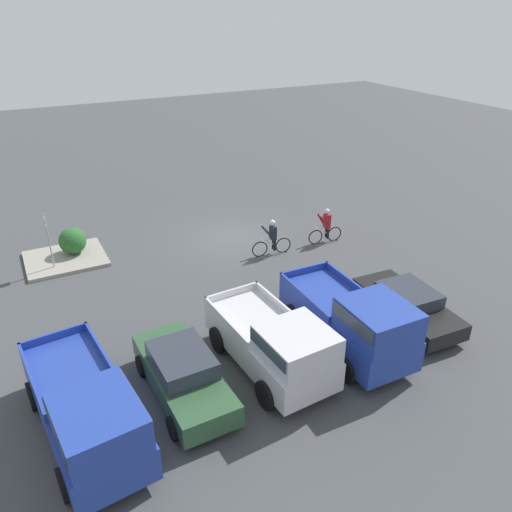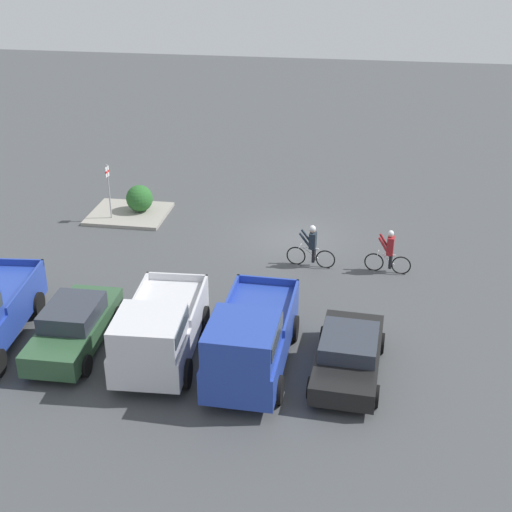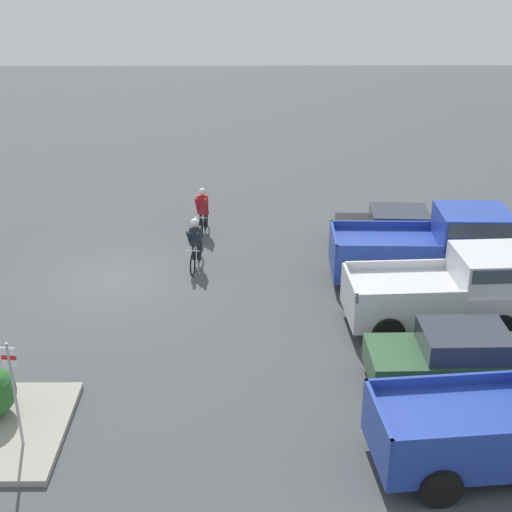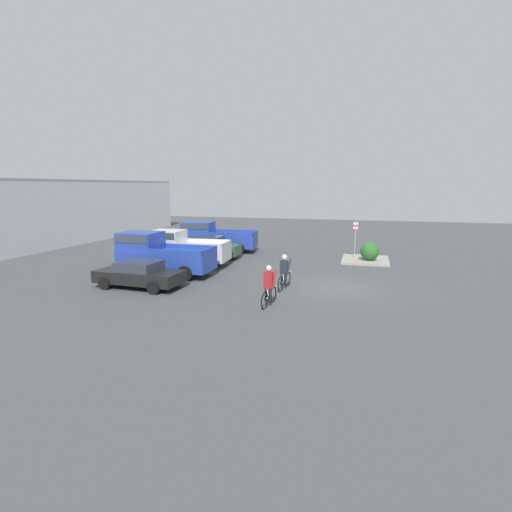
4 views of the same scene
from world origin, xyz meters
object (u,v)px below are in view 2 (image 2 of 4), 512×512
at_px(sedan_0, 349,354).
at_px(cyclist_0, 312,246).
at_px(pickup_truck_1, 158,331).
at_px(pickup_truck_0, 250,340).
at_px(cyclist_1, 389,252).
at_px(fire_lane_sign, 109,187).
at_px(shrub, 139,198).
at_px(sedan_1, 74,326).

xyz_separation_m(sedan_0, cyclist_0, (1.69, -6.86, 0.18)).
distance_m(pickup_truck_1, cyclist_0, 8.20).
relative_size(pickup_truck_0, cyclist_1, 3.05).
bearing_deg(sedan_0, cyclist_1, -100.01).
distance_m(sedan_0, fire_lane_sign, 14.58).
relative_size(cyclist_0, cyclist_1, 1.09).
distance_m(pickup_truck_0, fire_lane_sign, 13.04).
bearing_deg(fire_lane_sign, shrub, -136.00).
relative_size(sedan_0, cyclist_1, 2.51).
distance_m(sedan_0, pickup_truck_0, 2.91).
relative_size(pickup_truck_1, fire_lane_sign, 1.91).
relative_size(sedan_1, shrub, 3.76).
bearing_deg(fire_lane_sign, cyclist_0, 161.59).
bearing_deg(cyclist_0, pickup_truck_0, 81.32).
bearing_deg(sedan_0, pickup_truck_0, 10.40).
bearing_deg(cyclist_0, cyclist_1, 178.89).
distance_m(cyclist_0, cyclist_1, 2.89).
height_order(pickup_truck_1, shrub, pickup_truck_1).
xyz_separation_m(sedan_0, sedan_1, (8.40, -0.10, 0.09)).
bearing_deg(sedan_0, sedan_1, -0.66).
height_order(sedan_0, cyclist_1, cyclist_1).
xyz_separation_m(sedan_1, fire_lane_sign, (2.30, -9.76, 0.80)).
xyz_separation_m(pickup_truck_0, shrub, (6.88, -11.34, -0.46)).
distance_m(sedan_1, shrub, 10.81).
xyz_separation_m(sedan_1, cyclist_1, (-9.60, -6.70, 0.09)).
bearing_deg(pickup_truck_0, fire_lane_sign, -52.75).
bearing_deg(shrub, sedan_0, 131.84).
bearing_deg(shrub, pickup_truck_1, 110.22).
xyz_separation_m(fire_lane_sign, shrub, (-1.00, -0.97, -0.81)).
bearing_deg(pickup_truck_1, shrub, -69.78).
height_order(cyclist_0, shrub, cyclist_0).
relative_size(sedan_0, sedan_1, 0.98).
bearing_deg(pickup_truck_1, sedan_0, -176.36).
relative_size(sedan_0, shrub, 3.66).
xyz_separation_m(sedan_0, fire_lane_sign, (10.70, -9.86, 0.89)).
bearing_deg(shrub, cyclist_1, 159.72).
bearing_deg(pickup_truck_1, sedan_1, -9.08).
height_order(cyclist_0, fire_lane_sign, fire_lane_sign).
distance_m(sedan_0, pickup_truck_1, 5.61).
distance_m(cyclist_0, fire_lane_sign, 9.53).
xyz_separation_m(pickup_truck_0, cyclist_1, (-4.01, -7.32, -0.37)).
relative_size(sedan_0, cyclist_0, 2.31).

